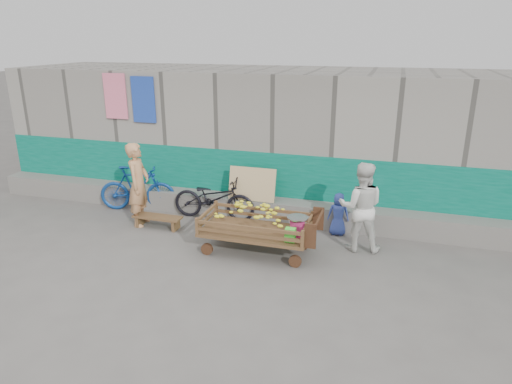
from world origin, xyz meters
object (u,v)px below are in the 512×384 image
(banana_cart, at_px, (254,221))
(bicycle_dark, at_px, (214,198))
(bench, at_px, (158,219))
(bicycle_blue, at_px, (137,188))
(vendor_man, at_px, (139,184))
(woman, at_px, (361,207))
(child, at_px, (338,214))

(banana_cart, distance_m, bicycle_dark, 1.82)
(banana_cart, bearing_deg, bench, 167.47)
(bench, bearing_deg, banana_cart, -12.53)
(bicycle_blue, bearing_deg, bicycle_dark, -104.56)
(vendor_man, bearing_deg, bench, -109.89)
(woman, distance_m, bicycle_dark, 3.16)
(banana_cart, relative_size, bicycle_dark, 1.19)
(woman, distance_m, child, 0.81)
(bench, height_order, bicycle_blue, bicycle_blue)
(banana_cart, xyz_separation_m, woman, (1.80, 0.68, 0.21))
(woman, relative_size, child, 1.93)
(banana_cart, xyz_separation_m, child, (1.35, 1.22, -0.18))
(bench, height_order, vendor_man, vendor_man)
(bench, xyz_separation_m, woman, (4.00, 0.19, 0.64))
(woman, distance_m, bicycle_blue, 4.95)
(banana_cart, bearing_deg, bicycle_blue, 157.69)
(vendor_man, relative_size, bicycle_dark, 0.97)
(bicycle_dark, bearing_deg, bicycle_blue, 87.79)
(banana_cart, relative_size, bicycle_blue, 1.25)
(vendor_man, height_order, bicycle_dark, vendor_man)
(vendor_man, distance_m, bicycle_dark, 1.57)
(woman, height_order, child, woman)
(woman, bearing_deg, bench, -3.17)
(child, distance_m, bicycle_blue, 4.46)
(vendor_man, height_order, bicycle_blue, vendor_man)
(woman, height_order, bicycle_dark, woman)
(woman, relative_size, bicycle_blue, 0.97)
(bicycle_dark, relative_size, bicycle_blue, 1.05)
(woman, bearing_deg, vendor_man, -4.48)
(bench, height_order, bicycle_dark, bicycle_dark)
(woman, bearing_deg, child, -56.56)
(bicycle_dark, xyz_separation_m, bicycle_blue, (-1.83, -0.01, 0.04))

